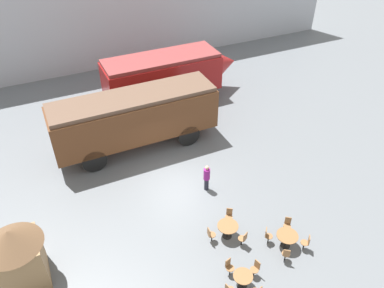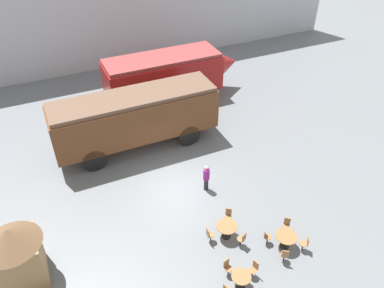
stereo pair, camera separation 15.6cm
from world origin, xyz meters
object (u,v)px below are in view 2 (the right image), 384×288
(cafe_table_far, at_px, (241,279))
(ticket_kiosk, at_px, (15,252))
(passenger_coach_wooden, at_px, (135,116))
(visitor_person, at_px, (206,177))
(cafe_table_near, at_px, (286,238))
(cafe_table_mid, at_px, (227,228))
(streamlined_locomotive, at_px, (172,73))
(cafe_chair_0, at_px, (285,255))

(cafe_table_far, relative_size, ticket_kiosk, 0.27)
(passenger_coach_wooden, bearing_deg, visitor_person, -67.86)
(cafe_table_near, relative_size, cafe_table_mid, 1.00)
(cafe_table_far, bearing_deg, cafe_table_near, 17.81)
(passenger_coach_wooden, xyz_separation_m, cafe_table_far, (0.86, -10.90, -1.65))
(cafe_table_mid, relative_size, cafe_table_far, 1.20)
(streamlined_locomotive, xyz_separation_m, cafe_table_near, (-0.41, -14.55, -1.44))
(streamlined_locomotive, bearing_deg, passenger_coach_wooden, -131.96)
(visitor_person, height_order, ticket_kiosk, ticket_kiosk)
(visitor_person, bearing_deg, cafe_table_far, -102.25)
(streamlined_locomotive, distance_m, cafe_table_far, 15.87)
(cafe_table_near, bearing_deg, visitor_person, 108.32)
(streamlined_locomotive, xyz_separation_m, cafe_chair_0, (-0.94, -15.22, -1.53))
(cafe_table_mid, bearing_deg, cafe_chair_0, -54.78)
(cafe_table_near, relative_size, visitor_person, 0.61)
(streamlined_locomotive, bearing_deg, cafe_table_far, -101.86)
(passenger_coach_wooden, bearing_deg, cafe_chair_0, -73.46)
(cafe_table_near, xyz_separation_m, cafe_table_far, (-2.84, -0.91, -0.05))
(cafe_table_mid, bearing_deg, cafe_table_near, -36.76)
(streamlined_locomotive, distance_m, ticket_kiosk, 15.99)
(passenger_coach_wooden, distance_m, cafe_table_far, 11.06)
(cafe_table_mid, bearing_deg, visitor_person, 80.55)
(cafe_chair_0, distance_m, visitor_person, 5.61)
(streamlined_locomotive, relative_size, cafe_table_far, 12.23)
(cafe_table_far, xyz_separation_m, cafe_chair_0, (2.31, 0.24, -0.03))
(cafe_table_near, bearing_deg, cafe_chair_0, -128.37)
(cafe_table_mid, distance_m, ticket_kiosk, 8.88)
(visitor_person, bearing_deg, passenger_coach_wooden, 112.14)
(ticket_kiosk, bearing_deg, visitor_person, 10.20)
(cafe_table_mid, distance_m, cafe_chair_0, 2.78)
(cafe_table_near, bearing_deg, cafe_table_mid, 143.24)
(streamlined_locomotive, bearing_deg, visitor_person, -101.63)
(cafe_table_mid, bearing_deg, cafe_table_far, -105.78)
(cafe_table_far, height_order, ticket_kiosk, ticket_kiosk)
(streamlined_locomotive, height_order, cafe_table_mid, streamlined_locomotive)
(cafe_chair_0, relative_size, visitor_person, 0.54)
(streamlined_locomotive, xyz_separation_m, passenger_coach_wooden, (-4.11, -4.57, 0.16))
(cafe_table_mid, relative_size, ticket_kiosk, 0.32)
(streamlined_locomotive, height_order, visitor_person, streamlined_locomotive)
(cafe_table_near, xyz_separation_m, cafe_table_mid, (-2.13, 1.59, 0.00))
(cafe_table_near, height_order, visitor_person, visitor_person)
(cafe_table_near, relative_size, cafe_table_far, 1.20)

